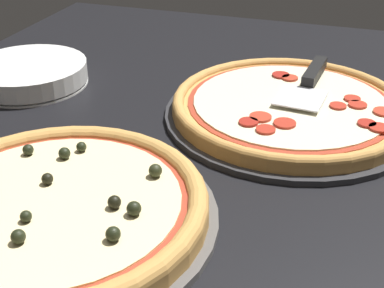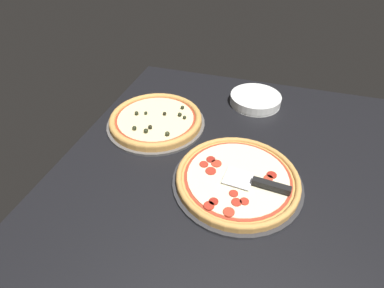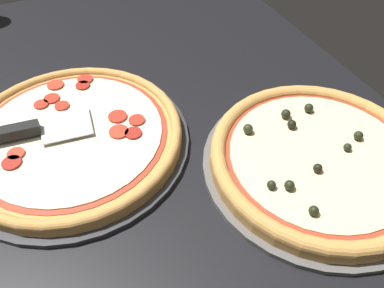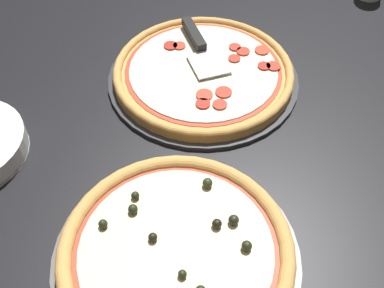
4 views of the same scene
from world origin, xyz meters
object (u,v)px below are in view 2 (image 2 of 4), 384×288
object	(u,v)px
serving_spatula	(263,184)
pizza_front	(237,178)
plate_stack	(255,99)
pizza_back	(156,119)

from	to	relation	value
serving_spatula	pizza_front	bearing A→B (deg)	74.62
pizza_front	plate_stack	world-z (taller)	plate_stack
pizza_front	pizza_back	xyz separation A→B (cm)	(22.46, 37.55, 0.17)
serving_spatula	pizza_back	bearing A→B (deg)	61.61
pizza_back	plate_stack	xyz separation A→B (cm)	(27.80, -36.48, -0.47)
serving_spatula	plate_stack	bearing A→B (deg)	9.97
pizza_front	serving_spatula	xyz separation A→B (cm)	(-2.24, -8.16, 2.11)
pizza_back	serving_spatula	distance (cm)	51.99
pizza_back	plate_stack	size ratio (longest dim) A/B	1.67
pizza_back	plate_stack	world-z (taller)	pizza_back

